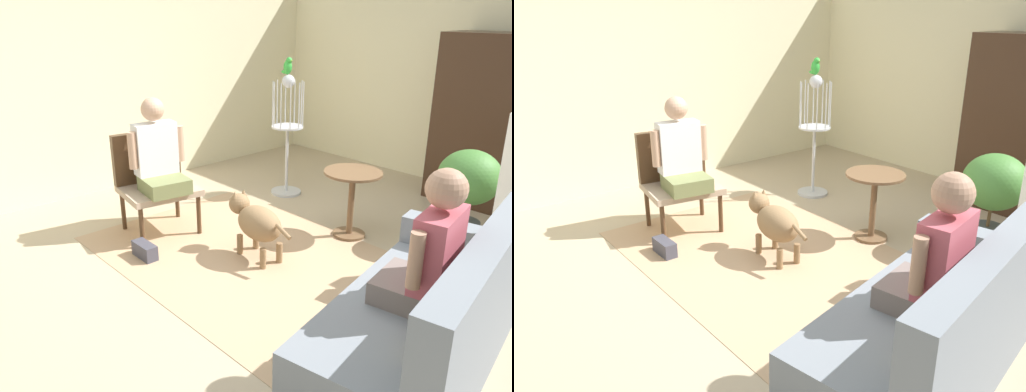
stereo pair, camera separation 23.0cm
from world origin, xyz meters
TOP-DOWN VIEW (x-y plane):
  - ground_plane at (0.00, 0.00)m, footprint 7.75×7.75m
  - back_wall at (0.00, 3.29)m, footprint 6.21×0.12m
  - left_wall at (-2.86, 0.30)m, footprint 0.12×7.05m
  - area_rug at (-0.11, 0.04)m, footprint 3.18×2.02m
  - couch at (1.55, -0.12)m, footprint 1.17×1.95m
  - armchair at (-1.41, -0.22)m, footprint 0.70×0.77m
  - person_on_couch at (1.52, -0.16)m, footprint 0.48×0.56m
  - person_on_armchair at (-1.24, -0.25)m, footprint 0.52×0.55m
  - round_end_table at (0.04, 1.07)m, footprint 0.55×0.55m
  - dog at (-0.24, 0.09)m, footprint 0.81×0.34m
  - bird_cage_stand at (-1.23, 1.47)m, footprint 0.37×0.37m
  - parrot at (-1.25, 1.47)m, footprint 0.17×0.10m
  - potted_plant at (0.87, 1.66)m, footprint 0.55×0.55m
  - armoire_cabinet at (0.43, 2.88)m, footprint 1.05×0.56m
  - handbag at (-0.89, -0.66)m, footprint 0.27×0.11m

SIDE VIEW (x-z plane):
  - ground_plane at x=0.00m, z-range 0.00..0.00m
  - area_rug at x=-0.11m, z-range 0.00..0.01m
  - handbag at x=-0.89m, z-range 0.00..0.14m
  - couch at x=1.55m, z-range -0.14..0.80m
  - dog at x=-0.24m, z-range 0.06..0.62m
  - round_end_table at x=0.04m, z-range 0.11..0.77m
  - armchair at x=-1.41m, z-range 0.08..1.04m
  - potted_plant at x=0.87m, z-range 0.14..1.06m
  - bird_cage_stand at x=-1.23m, z-range -0.04..1.36m
  - person_on_couch at x=1.52m, z-range 0.37..1.22m
  - person_on_armchair at x=-1.24m, z-range 0.37..1.24m
  - armoire_cabinet at x=0.43m, z-range 0.00..1.86m
  - back_wall at x=0.00m, z-range 0.00..2.54m
  - left_wall at x=-2.86m, z-range 0.00..2.54m
  - parrot at x=-1.25m, z-range 1.40..1.58m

